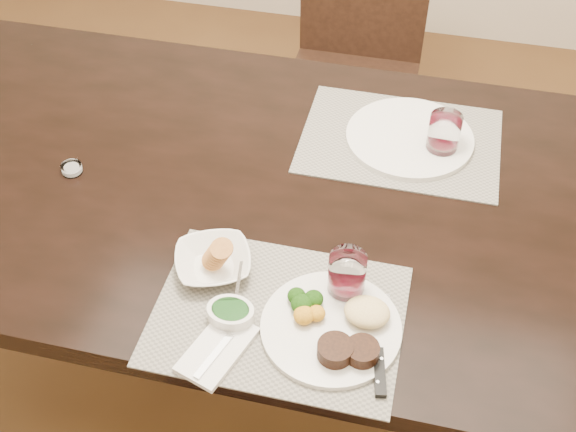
% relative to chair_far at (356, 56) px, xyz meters
% --- Properties ---
extents(ground_plane, '(4.50, 4.50, 0.00)m').
position_rel_chair_far_xyz_m(ground_plane, '(0.00, -0.93, -0.50)').
color(ground_plane, '#472B16').
rests_on(ground_plane, ground).
extents(dining_table, '(2.00, 1.00, 0.75)m').
position_rel_chair_far_xyz_m(dining_table, '(0.00, -0.93, 0.16)').
color(dining_table, black).
rests_on(dining_table, ground).
extents(chair_far, '(0.42, 0.42, 0.90)m').
position_rel_chair_far_xyz_m(chair_far, '(0.00, 0.00, 0.00)').
color(chair_far, black).
rests_on(chair_far, ground).
extents(placemat_near, '(0.46, 0.34, 0.00)m').
position_rel_chair_far_xyz_m(placemat_near, '(0.05, -1.28, 0.25)').
color(placemat_near, slate).
rests_on(placemat_near, dining_table).
extents(placemat_far, '(0.46, 0.34, 0.00)m').
position_rel_chair_far_xyz_m(placemat_far, '(0.21, -0.72, 0.25)').
color(placemat_far, slate).
rests_on(placemat_far, dining_table).
extents(dinner_plate, '(0.26, 0.26, 0.05)m').
position_rel_chair_far_xyz_m(dinner_plate, '(0.16, -1.29, 0.27)').
color(dinner_plate, silver).
rests_on(dinner_plate, placemat_near).
extents(napkin_fork, '(0.13, 0.17, 0.02)m').
position_rel_chair_far_xyz_m(napkin_fork, '(-0.03, -1.38, 0.26)').
color(napkin_fork, white).
rests_on(napkin_fork, placemat_near).
extents(steak_knife, '(0.04, 0.23, 0.01)m').
position_rel_chair_far_xyz_m(steak_knife, '(0.25, -1.33, 0.26)').
color(steak_knife, silver).
rests_on(steak_knife, placemat_near).
extents(cracker_bowl, '(0.19, 0.19, 0.07)m').
position_rel_chair_far_xyz_m(cracker_bowl, '(-0.10, -1.20, 0.27)').
color(cracker_bowl, silver).
rests_on(cracker_bowl, placemat_near).
extents(sauce_ramekin, '(0.09, 0.13, 0.07)m').
position_rel_chair_far_xyz_m(sauce_ramekin, '(-0.03, -1.31, 0.27)').
color(sauce_ramekin, silver).
rests_on(sauce_ramekin, placemat_near).
extents(wine_glass_near, '(0.07, 0.07, 0.10)m').
position_rel_chair_far_xyz_m(wine_glass_near, '(0.16, -1.20, 0.29)').
color(wine_glass_near, white).
rests_on(wine_glass_near, placemat_near).
extents(far_plate, '(0.30, 0.30, 0.01)m').
position_rel_chair_far_xyz_m(far_plate, '(0.23, -0.71, 0.26)').
color(far_plate, silver).
rests_on(far_plate, placemat_far).
extents(wine_glass_far, '(0.07, 0.07, 0.10)m').
position_rel_chair_far_xyz_m(wine_glass_far, '(0.30, -0.74, 0.30)').
color(wine_glass_far, white).
rests_on(wine_glass_far, placemat_far).
extents(salt_cellar, '(0.05, 0.05, 0.02)m').
position_rel_chair_far_xyz_m(salt_cellar, '(-0.49, -1.00, 0.26)').
color(salt_cellar, white).
rests_on(salt_cellar, dining_table).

